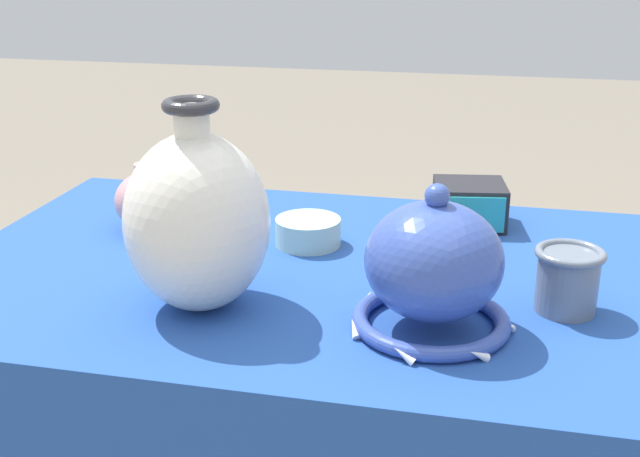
% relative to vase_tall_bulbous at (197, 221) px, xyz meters
% --- Properties ---
extents(display_table, '(1.16, 0.78, 0.80)m').
position_rel_vase_tall_bulbous_xyz_m(display_table, '(0.11, 0.17, -0.21)').
color(display_table, '#38383D').
rests_on(display_table, ground_plane).
extents(vase_tall_bulbous, '(0.20, 0.20, 0.30)m').
position_rel_vase_tall_bulbous_xyz_m(vase_tall_bulbous, '(0.00, 0.00, 0.00)').
color(vase_tall_bulbous, white).
rests_on(vase_tall_bulbous, display_table).
extents(vase_dome_bell, '(0.22, 0.23, 0.21)m').
position_rel_vase_tall_bulbous_xyz_m(vase_dome_bell, '(0.33, 0.00, -0.05)').
color(vase_dome_bell, '#3851A8').
rests_on(vase_dome_bell, display_table).
extents(mosaic_tile_box, '(0.14, 0.14, 0.08)m').
position_rel_vase_tall_bulbous_xyz_m(mosaic_tile_box, '(0.36, 0.44, -0.09)').
color(mosaic_tile_box, '#232328').
rests_on(mosaic_tile_box, display_table).
extents(jar_round_rose, '(0.13, 0.13, 0.12)m').
position_rel_vase_tall_bulbous_xyz_m(jar_round_rose, '(-0.20, 0.28, -0.08)').
color(jar_round_rose, '#D19399').
rests_on(jar_round_rose, display_table).
extents(pot_squat_celadon, '(0.11, 0.11, 0.05)m').
position_rel_vase_tall_bulbous_xyz_m(pot_squat_celadon, '(0.09, 0.27, -0.11)').
color(pot_squat_celadon, '#A8CCB7').
rests_on(pot_squat_celadon, display_table).
extents(pot_squat_terracotta, '(0.15, 0.15, 0.05)m').
position_rel_vase_tall_bulbous_xyz_m(pot_squat_terracotta, '(0.31, 0.26, -0.11)').
color(pot_squat_terracotta, '#BC6642').
rests_on(pot_squat_terracotta, display_table).
extents(cup_wide_slate, '(0.10, 0.10, 0.09)m').
position_rel_vase_tall_bulbous_xyz_m(cup_wide_slate, '(0.51, 0.10, -0.08)').
color(cup_wide_slate, slate).
rests_on(cup_wide_slate, display_table).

